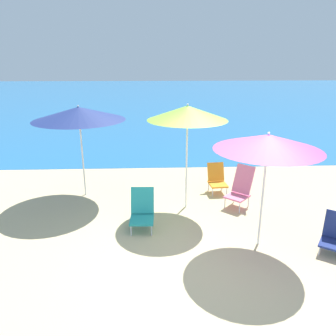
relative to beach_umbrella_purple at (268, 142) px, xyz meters
The scene contains 8 objects.
ground_plane 1.99m from the beach_umbrella_purple, 151.72° to the right, with size 60.00×60.00×0.00m, color #C6B284.
sea_water 24.40m from the beach_umbrella_purple, 91.50° to the left, with size 60.00×40.00×0.01m.
beach_umbrella_purple is the anchor object (origin of this frame).
beach_umbrella_lime 1.97m from the beach_umbrella_purple, 125.57° to the left, with size 1.66×1.66×2.27m.
beach_umbrella_navy 4.23m from the beach_umbrella_purple, 145.67° to the left, with size 2.08×2.08×2.15m.
beach_chair_teal 2.65m from the beach_umbrella_purple, 160.84° to the left, with size 0.47×0.63×0.75m.
beach_chair_pink 2.13m from the beach_umbrella_purple, 87.52° to the left, with size 0.72×0.73×0.90m.
beach_chair_orange 2.89m from the beach_umbrella_purple, 96.96° to the left, with size 0.46×0.58×0.70m.
Camera 1 is at (-1.19, -4.67, 3.13)m, focal length 35.00 mm.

